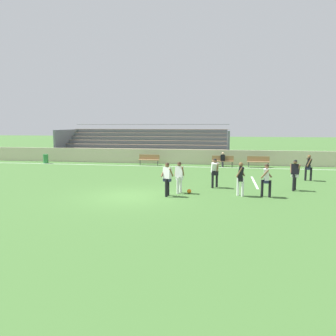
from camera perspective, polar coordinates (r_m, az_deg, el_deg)
ground_plane at (r=16.58m, az=-6.58°, el=-4.82°), size 160.00×160.00×0.00m
field_line_sideline at (r=27.99m, az=0.18°, el=0.29°), size 44.00×0.12×0.01m
field_line_penalty_mark at (r=21.05m, az=14.57°, el=-2.37°), size 0.12×4.40×0.01m
sideline_wall at (r=29.81m, az=0.79°, el=1.98°), size 48.00×0.16×1.29m
bleacher_stand at (r=33.70m, az=-4.07°, el=4.13°), size 16.85×5.47×3.54m
bench_near_bin at (r=28.94m, az=-3.26°, el=1.59°), size 1.80×0.40×0.90m
bench_far_left at (r=28.22m, az=9.34°, el=1.35°), size 1.80×0.40×0.90m
bench_near_wall_gap at (r=28.35m, az=15.19°, el=1.22°), size 1.80×0.40×0.90m
trash_bin at (r=32.16m, az=-20.19°, el=1.49°), size 0.44×0.44×0.82m
spectator_seated at (r=28.09m, az=9.35°, el=1.64°), size 0.36×0.42×1.21m
player_white_on_ball at (r=17.05m, az=1.94°, el=-1.15°), size 0.52×0.42×1.62m
player_white_wide_left at (r=16.31m, az=-0.14°, el=-1.44°), size 0.61×0.43×1.67m
player_dark_pressing_high at (r=16.74m, az=12.31°, el=-1.35°), size 0.46×0.44×1.68m
player_dark_wide_right at (r=22.61m, az=22.94°, el=0.41°), size 0.47×0.56×1.63m
player_dark_deep_cover at (r=18.94m, az=20.88°, el=-0.70°), size 0.48×0.49×1.66m
player_white_challenging at (r=16.83m, az=16.48°, el=-1.58°), size 0.59×0.48×1.62m
player_white_dropping_back at (r=18.71m, az=8.02°, el=-0.43°), size 0.46×0.59×1.63m
soccer_ball at (r=17.19m, az=3.64°, el=-3.97°), size 0.22×0.22×0.22m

